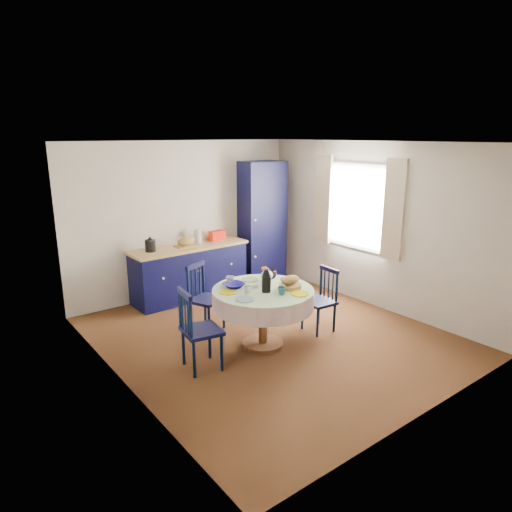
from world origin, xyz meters
The scene contains 17 objects.
floor centered at (0.00, 0.00, 0.00)m, with size 4.50×4.50×0.00m, color black.
ceiling centered at (0.00, 0.00, 2.50)m, with size 4.50×4.50×0.00m, color white.
wall_back centered at (0.00, 2.25, 1.25)m, with size 4.00×0.02×2.50m, color beige.
wall_left centered at (-2.00, 0.00, 1.25)m, with size 0.02×4.50×2.50m, color beige.
wall_right centered at (2.00, 0.00, 1.25)m, with size 0.02×4.50×2.50m, color beige.
window centered at (1.95, 0.30, 1.52)m, with size 0.10×1.74×1.45m.
kitchen_counter centered at (-0.10, 1.96, 0.45)m, with size 1.95×0.65×1.11m.
pantry_cabinet centered at (1.40, 2.00, 1.07)m, with size 0.80×0.60×2.14m.
dining_table centered at (-0.25, -0.17, 0.63)m, with size 1.25×1.25×1.04m.
chair_left centered at (-1.20, -0.18, 0.48)m, with size 0.47×0.49×0.96m.
chair_far centered at (-0.58, 0.71, 0.47)m, with size 0.53×0.52×0.92m.
chair_right centered at (0.67, -0.26, 0.44)m, with size 0.39×0.41×0.87m.
mug_a centered at (-0.49, -0.16, 0.80)m, with size 0.11×0.11×0.09m, color silver.
mug_b centered at (-0.21, -0.46, 0.80)m, with size 0.10×0.10×0.09m, color #256069.
mug_c centered at (0.09, 0.10, 0.81)m, with size 0.14×0.14×0.11m, color black.
mug_d centered at (-0.47, 0.23, 0.81)m, with size 0.11×0.11×0.10m, color silver.
cobalt_bowl centered at (-0.52, 0.09, 0.79)m, with size 0.26×0.26×0.06m, color navy.
Camera 1 is at (-3.53, -4.32, 2.60)m, focal length 32.00 mm.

